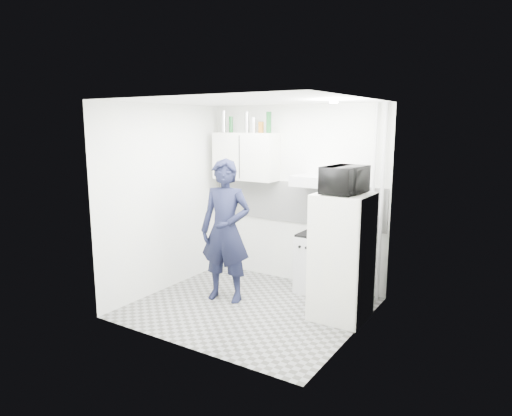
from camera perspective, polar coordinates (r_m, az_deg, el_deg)
The scene contains 23 objects.
floor at distance 6.02m, azimuth -0.88°, elevation -12.32°, with size 2.80×2.80×0.00m, color gray.
ceiling at distance 5.55m, azimuth -0.96°, elevation 13.26°, with size 2.80×2.80×0.00m, color white.
wall_back at distance 6.71m, azimuth 4.94°, elevation 1.60°, with size 2.80×2.80×0.00m, color white.
wall_left at distance 6.50m, azimuth -11.30°, elevation 1.16°, with size 2.60×2.60×0.00m, color white.
wall_right at distance 5.03m, azimuth 12.57°, elevation -1.61°, with size 2.60×2.60×0.00m, color white.
person at distance 6.02m, azimuth -3.83°, elevation -2.85°, with size 0.69×0.45×1.89m, color black.
stove at distance 6.48m, azimuth 7.67°, elevation -6.90°, with size 0.51×0.51×0.81m, color silver.
fridge at distance 5.58m, azimuth 10.69°, elevation -6.01°, with size 0.63×0.63×1.53m, color white.
stove_top at distance 6.37m, azimuth 7.76°, elevation -3.29°, with size 0.49×0.49×0.03m, color black.
saucepan at distance 6.35m, azimuth 8.41°, elevation -2.77°, with size 0.17×0.17×0.10m, color silver.
microwave at distance 5.39m, azimuth 11.02°, elevation 3.46°, with size 0.39×0.58×0.32m, color black.
bottle_a at distance 7.09m, azimuth -4.06°, elevation 10.72°, with size 0.08×0.08×0.33m, color silver.
bottle_b at distance 7.01m, azimuth -3.15°, elevation 10.38°, with size 0.06×0.06×0.24m, color #144C1E.
bottle_d at distance 6.85m, azimuth -1.17°, elevation 10.67°, with size 0.07×0.07×0.31m, color silver.
canister_a at distance 6.78m, azimuth -0.35°, elevation 10.33°, with size 0.09×0.09×0.23m, color silver.
canister_b at distance 6.71m, azimuth 0.62°, elevation 10.06°, with size 0.08×0.08×0.16m, color brown.
bottle_e at distance 6.64m, azimuth 1.61°, elevation 10.65°, with size 0.08×0.08×0.30m, color #144C1E.
upper_cabinet at distance 6.87m, azimuth -1.26°, elevation 6.47°, with size 1.00×0.35×0.70m, color white.
range_hood at distance 6.25m, azimuth 7.59°, elevation 3.40°, with size 0.60×0.50×0.14m, color silver.
backsplash at distance 6.71m, azimuth 4.87°, elevation 0.74°, with size 2.74×0.03×0.60m, color white.
pipe_a at distance 6.15m, azimuth 15.40°, elevation 0.45°, with size 0.05×0.05×2.60m, color silver.
pipe_b at distance 6.18m, azimuth 14.34°, elevation 0.56°, with size 0.04×0.04×2.60m, color silver.
ceiling_spot_fixture at distance 5.25m, azimuth 9.69°, elevation 12.94°, with size 0.10×0.10×0.02m, color white.
Camera 1 is at (3.04, -4.64, 2.33)m, focal length 32.00 mm.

